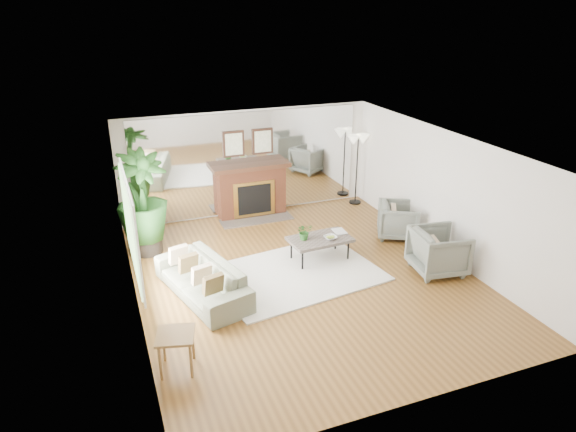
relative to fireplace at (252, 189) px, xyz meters
name	(u,v)px	position (x,y,z in m)	size (l,w,h in m)	color
ground	(305,277)	(0.00, -3.26, -0.66)	(7.00, 7.00, 0.00)	brown
wall_left	(131,242)	(-2.99, -3.26, 0.59)	(0.02, 7.00, 2.50)	silver
wall_right	(445,195)	(2.99, -3.26, 0.59)	(0.02, 7.00, 2.50)	silver
wall_back	(248,163)	(0.00, 0.23, 0.59)	(6.00, 0.02, 2.50)	silver
mirror_panel	(248,163)	(0.00, 0.21, 0.59)	(5.40, 0.04, 2.40)	silver
window_panel	(130,226)	(-2.96, -2.86, 0.69)	(0.04, 2.40, 1.50)	#B2E09E
fireplace	(252,189)	(0.00, 0.00, 0.00)	(1.85, 0.83, 2.05)	brown
area_rug	(296,274)	(-0.11, -3.09, -0.64)	(3.02, 2.16, 0.03)	silver
coffee_table	(320,240)	(0.55, -2.71, -0.22)	(1.25, 0.78, 0.48)	#5F544B
sofa	(202,279)	(-1.90, -3.19, -0.34)	(2.17, 0.85, 0.63)	slate
armchair_back	(398,220)	(2.60, -2.30, -0.28)	(0.82, 0.84, 0.77)	slate
armchair_front	(439,251)	(2.44, -3.95, -0.23)	(0.91, 0.94, 0.86)	slate
side_table	(176,340)	(-2.65, -5.01, -0.17)	(0.62, 0.62, 0.58)	olive
potted_ficus	(142,200)	(-2.60, -1.12, 0.48)	(1.27, 1.27, 2.13)	black
floor_lamp	(358,145)	(2.70, -0.16, 0.86)	(0.58, 0.32, 1.78)	black
tabletop_plant	(304,232)	(0.24, -2.66, -0.01)	(0.30, 0.26, 0.33)	#275A21
fruit_bowl	(330,238)	(0.72, -2.83, -0.15)	(0.25, 0.25, 0.06)	olive
book	(334,232)	(0.91, -2.59, -0.16)	(0.23, 0.32, 0.02)	olive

